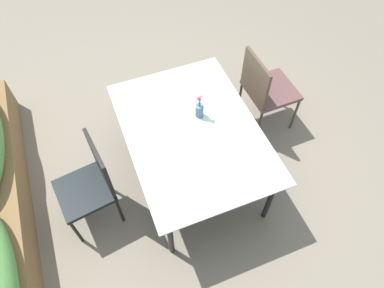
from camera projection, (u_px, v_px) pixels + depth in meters
name	position (u px, v px, depth m)	size (l,w,h in m)	color
ground_plane	(182.00, 167.00, 3.63)	(12.00, 12.00, 0.00)	#756B5B
dining_table	(192.00, 134.00, 3.05)	(1.59, 1.13, 0.71)	silver
chair_far_side	(91.00, 182.00, 2.92)	(0.50, 0.50, 0.95)	black
chair_near_right	(265.00, 88.00, 3.53)	(0.49, 0.49, 0.95)	brown
flower_vase	(199.00, 108.00, 3.02)	(0.07, 0.07, 0.28)	slate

